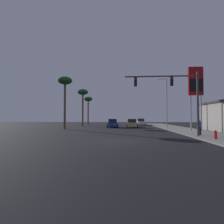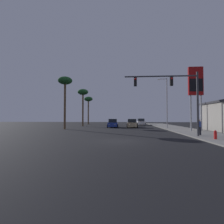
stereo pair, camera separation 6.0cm
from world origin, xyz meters
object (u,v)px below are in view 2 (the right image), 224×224
object	(u,v)px
traffic_light_mast	(176,90)
street_lamp	(166,100)
palm_tree_far	(88,100)
car_tan	(132,124)
pedestrian_on_sidewalk	(199,126)
palm_tree_mid	(83,94)
car_white	(141,122)
fire_hydrant	(215,135)
palm_tree_near	(65,84)
gas_station_sign	(196,85)
car_blue	(113,124)

from	to	relation	value
traffic_light_mast	street_lamp	xyz separation A→B (m)	(2.27, 14.01, 0.38)
street_lamp	palm_tree_far	xyz separation A→B (m)	(-17.82, 16.66, 1.70)
car_tan	traffic_light_mast	xyz separation A→B (m)	(3.81, -16.39, 3.97)
pedestrian_on_sidewalk	palm_tree_mid	size ratio (longest dim) A/B	0.20
car_white	fire_hydrant	xyz separation A→B (m)	(3.60, -30.24, -0.27)
street_lamp	fire_hydrant	distance (m)	17.07
pedestrian_on_sidewalk	palm_tree_near	distance (m)	21.49
traffic_light_mast	gas_station_sign	world-z (taller)	gas_station_sign
traffic_light_mast	street_lamp	world-z (taller)	street_lamp
pedestrian_on_sidewalk	palm_tree_far	size ratio (longest dim) A/B	0.21
car_tan	fire_hydrant	xyz separation A→B (m)	(6.40, -18.81, -0.27)
car_white	palm_tree_mid	size ratio (longest dim) A/B	0.51
street_lamp	palm_tree_near	distance (m)	18.10
gas_station_sign	fire_hydrant	bearing A→B (deg)	-102.88
street_lamp	palm_tree_mid	world-z (taller)	street_lamp
car_blue	fire_hydrant	bearing A→B (deg)	116.89
car_white	palm_tree_near	bearing A→B (deg)	49.71
gas_station_sign	palm_tree_far	world-z (taller)	gas_station_sign
gas_station_sign	car_tan	bearing A→B (deg)	132.87
pedestrian_on_sidewalk	palm_tree_far	world-z (taller)	palm_tree_far
traffic_light_mast	pedestrian_on_sidewalk	size ratio (longest dim) A/B	4.45
palm_tree_near	car_white	bearing A→B (deg)	50.18
car_blue	palm_tree_mid	size ratio (longest dim) A/B	0.52
car_tan	car_blue	size ratio (longest dim) A/B	1.00
car_tan	palm_tree_near	distance (m)	14.63
palm_tree_near	palm_tree_far	size ratio (longest dim) A/B	1.13
palm_tree_far	palm_tree_mid	xyz separation A→B (m)	(0.87, -10.00, 0.47)
car_tan	palm_tree_mid	bearing A→B (deg)	-20.25
car_tan	street_lamp	size ratio (longest dim) A/B	0.48
palm_tree_far	fire_hydrant	bearing A→B (deg)	-61.27
traffic_light_mast	palm_tree_mid	world-z (taller)	palm_tree_mid
pedestrian_on_sidewalk	palm_tree_far	distance (m)	35.25
gas_station_sign	palm_tree_far	bearing A→B (deg)	130.81
car_white	pedestrian_on_sidewalk	xyz separation A→B (m)	(3.71, -26.76, 0.27)
car_blue	pedestrian_on_sidewalk	bearing A→B (deg)	122.27
pedestrian_on_sidewalk	palm_tree_near	world-z (taller)	palm_tree_near
palm_tree_far	palm_tree_mid	distance (m)	10.05
car_white	pedestrian_on_sidewalk	world-z (taller)	pedestrian_on_sidewalk
fire_hydrant	pedestrian_on_sidewalk	bearing A→B (deg)	88.26
car_white	fire_hydrant	size ratio (longest dim) A/B	5.68
car_white	palm_tree_far	world-z (taller)	palm_tree_far
car_white	palm_tree_near	xyz separation A→B (m)	(-14.31, -17.16, 6.98)
car_white	gas_station_sign	distance (m)	22.26
traffic_light_mast	palm_tree_near	world-z (taller)	palm_tree_near
traffic_light_mast	pedestrian_on_sidewalk	xyz separation A→B (m)	(2.69, 1.07, -3.70)
car_white	traffic_light_mast	bearing A→B (deg)	91.63
car_white	gas_station_sign	bearing A→B (deg)	105.17
street_lamp	car_blue	bearing A→B (deg)	165.71
street_lamp	fire_hydrant	xyz separation A→B (m)	(0.32, -16.43, -4.63)
car_blue	street_lamp	world-z (taller)	street_lamp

